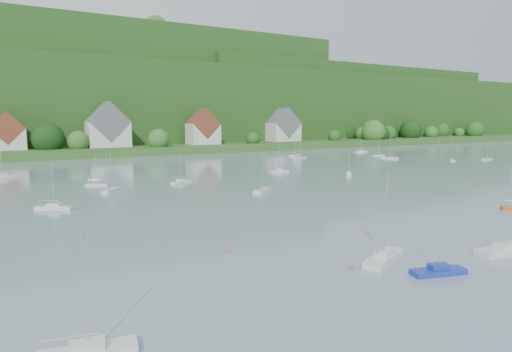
{
  "coord_description": "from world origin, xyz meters",
  "views": [
    {
      "loc": [
        -30.77,
        7.42,
        14.32
      ],
      "look_at": [
        8.09,
        75.0,
        4.0
      ],
      "focal_mm": 30.61,
      "sensor_mm": 36.0,
      "label": 1
    }
  ],
  "objects_px": {
    "near_sailboat_1": "(438,270)",
    "near_sailboat_3": "(384,257)",
    "near_sailboat_0": "(87,351)",
    "near_sailboat_4": "(506,249)"
  },
  "relations": [
    {
      "from": "near_sailboat_1",
      "to": "near_sailboat_3",
      "type": "relative_size",
      "value": 0.77
    },
    {
      "from": "near_sailboat_0",
      "to": "near_sailboat_4",
      "type": "bearing_deg",
      "value": 8.35
    },
    {
      "from": "near_sailboat_0",
      "to": "near_sailboat_4",
      "type": "xyz_separation_m",
      "value": [
        42.0,
        -0.69,
        0.05
      ]
    },
    {
      "from": "near_sailboat_1",
      "to": "near_sailboat_3",
      "type": "distance_m",
      "value": 5.41
    },
    {
      "from": "near_sailboat_1",
      "to": "near_sailboat_0",
      "type": "bearing_deg",
      "value": -166.16
    },
    {
      "from": "near_sailboat_1",
      "to": "near_sailboat_4",
      "type": "xyz_separation_m",
      "value": [
        11.54,
        0.53,
        0.07
      ]
    },
    {
      "from": "near_sailboat_4",
      "to": "near_sailboat_3",
      "type": "bearing_deg",
      "value": 168.27
    },
    {
      "from": "near_sailboat_0",
      "to": "near_sailboat_3",
      "type": "distance_m",
      "value": 29.12
    },
    {
      "from": "near_sailboat_3",
      "to": "near_sailboat_4",
      "type": "bearing_deg",
      "value": -44.31
    },
    {
      "from": "near_sailboat_0",
      "to": "near_sailboat_3",
      "type": "height_order",
      "value": "near_sailboat_3"
    }
  ]
}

